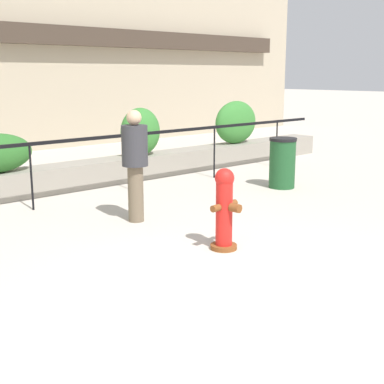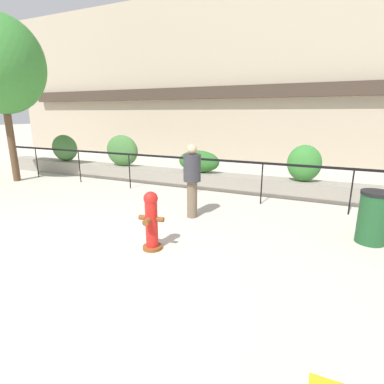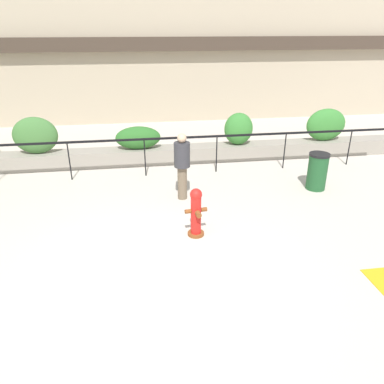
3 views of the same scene
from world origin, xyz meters
TOP-DOWN VIEW (x-y plane):
  - ground_plane at (0.00, 0.00)m, footprint 120.00×120.00m
  - planter_wall_low at (0.00, 6.00)m, footprint 18.00×0.70m
  - fence_railing_segment at (-0.00, 4.90)m, footprint 15.00×0.05m
  - hedge_bush_3 at (3.10, 6.00)m, footprint 0.94×0.70m
  - hedge_bush_4 at (6.12, 6.00)m, footprint 1.36×0.57m
  - fire_hydrant at (0.93, 1.28)m, footprint 0.48×0.45m
  - pedestrian at (0.88, 3.16)m, footprint 0.53×0.53m
  - trash_bin at (4.57, 3.23)m, footprint 0.55×0.55m

SIDE VIEW (x-z plane):
  - ground_plane at x=0.00m, z-range 0.00..0.00m
  - planter_wall_low at x=0.00m, z-range 0.00..0.50m
  - trash_bin at x=4.57m, z-range 0.00..1.01m
  - fire_hydrant at x=0.93m, z-range 0.01..1.09m
  - pedestrian at x=0.88m, z-range 0.12..1.85m
  - fence_railing_segment at x=0.00m, z-range 0.44..1.59m
  - hedge_bush_3 at x=3.10m, z-range 0.50..1.54m
  - hedge_bush_4 at x=6.12m, z-range 0.50..1.58m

